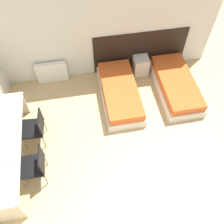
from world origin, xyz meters
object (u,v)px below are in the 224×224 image
nightstand (141,65)px  laptop (5,120)px  bed_near_door (176,85)px  bed_near_window (120,93)px  chair_near_notebook (35,165)px  chair_near_laptop (35,127)px

nightstand → laptop: bearing=-154.0°
nightstand → laptop: size_ratio=1.42×
bed_near_door → laptop: 4.07m
bed_near_window → bed_near_door: 1.45m
bed_near_window → chair_near_notebook: size_ratio=2.19×
laptop → chair_near_notebook: bearing=-63.4°
chair_near_laptop → laptop: size_ratio=2.46×
laptop → chair_near_laptop: bearing=-9.2°
nightstand → chair_near_notebook: size_ratio=0.58×
bed_near_door → bed_near_window: bearing=180.0°
bed_near_window → bed_near_door: bearing=0.0°
nightstand → laptop: 3.63m
bed_near_door → laptop: bearing=-168.8°
bed_near_door → chair_near_laptop: bearing=-166.2°
bed_near_window → chair_near_notebook: (-2.00, -1.71, 0.31)m
bed_near_door → nightstand: size_ratio=3.79×
chair_near_laptop → laptop: (-0.50, 0.06, 0.31)m
chair_near_laptop → chair_near_notebook: same height
bed_near_door → chair_near_laptop: 3.56m
nightstand → chair_near_laptop: chair_near_laptop is taller
chair_near_laptop → chair_near_notebook: bearing=-85.6°
chair_near_notebook → laptop: 1.10m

